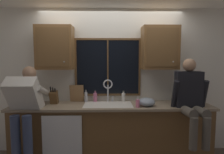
{
  "coord_description": "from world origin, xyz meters",
  "views": [
    {
      "loc": [
        -0.07,
        -3.5,
        1.7
      ],
      "look_at": [
        0.01,
        -0.3,
        1.38
      ],
      "focal_mm": 31.56,
      "sensor_mm": 36.0,
      "label": 1
    }
  ],
  "objects_px": {
    "person_standing": "(25,107)",
    "mixing_bowl": "(147,102)",
    "knife_block": "(54,97)",
    "bottle_green_glass": "(86,97)",
    "bottle_amber_small": "(95,97)",
    "soap_dispenser": "(138,103)",
    "cutting_board": "(77,93)",
    "person_sitting_on_counter": "(191,96)",
    "bottle_tall_clear": "(123,97)"
  },
  "relations": [
    {
      "from": "bottle_tall_clear",
      "to": "mixing_bowl",
      "type": "bearing_deg",
      "value": -43.37
    },
    {
      "from": "bottle_tall_clear",
      "to": "person_sitting_on_counter",
      "type": "bearing_deg",
      "value": -26.78
    },
    {
      "from": "soap_dispenser",
      "to": "bottle_amber_small",
      "type": "relative_size",
      "value": 0.87
    },
    {
      "from": "mixing_bowl",
      "to": "person_standing",
      "type": "bearing_deg",
      "value": -173.37
    },
    {
      "from": "knife_block",
      "to": "cutting_board",
      "type": "relative_size",
      "value": 1.05
    },
    {
      "from": "bottle_tall_clear",
      "to": "soap_dispenser",
      "type": "bearing_deg",
      "value": -66.25
    },
    {
      "from": "person_standing",
      "to": "cutting_board",
      "type": "height_order",
      "value": "person_standing"
    },
    {
      "from": "bottle_green_glass",
      "to": "bottle_amber_small",
      "type": "bearing_deg",
      "value": 11.65
    },
    {
      "from": "soap_dispenser",
      "to": "bottle_green_glass",
      "type": "distance_m",
      "value": 0.94
    },
    {
      "from": "person_standing",
      "to": "bottle_green_glass",
      "type": "xyz_separation_m",
      "value": [
        0.85,
        0.51,
        0.05
      ]
    },
    {
      "from": "person_sitting_on_counter",
      "to": "bottle_green_glass",
      "type": "height_order",
      "value": "person_sitting_on_counter"
    },
    {
      "from": "bottle_amber_small",
      "to": "mixing_bowl",
      "type": "bearing_deg",
      "value": -21.18
    },
    {
      "from": "person_sitting_on_counter",
      "to": "knife_block",
      "type": "distance_m",
      "value": 2.2
    },
    {
      "from": "person_standing",
      "to": "mixing_bowl",
      "type": "xyz_separation_m",
      "value": [
        1.86,
        0.22,
        0.02
      ]
    },
    {
      "from": "knife_block",
      "to": "bottle_green_glass",
      "type": "bearing_deg",
      "value": 13.57
    },
    {
      "from": "mixing_bowl",
      "to": "knife_block",
      "type": "bearing_deg",
      "value": 173.7
    },
    {
      "from": "mixing_bowl",
      "to": "person_sitting_on_counter",
      "type": "bearing_deg",
      "value": -14.99
    },
    {
      "from": "person_standing",
      "to": "cutting_board",
      "type": "xyz_separation_m",
      "value": [
        0.69,
        0.53,
        0.11
      ]
    },
    {
      "from": "cutting_board",
      "to": "bottle_tall_clear",
      "type": "xyz_separation_m",
      "value": [
        0.82,
        0.01,
        -0.07
      ]
    },
    {
      "from": "bottle_green_glass",
      "to": "bottle_amber_small",
      "type": "relative_size",
      "value": 1.12
    },
    {
      "from": "soap_dispenser",
      "to": "knife_block",
      "type": "bearing_deg",
      "value": 168.89
    },
    {
      "from": "knife_block",
      "to": "bottle_green_glass",
      "type": "xyz_separation_m",
      "value": [
        0.52,
        0.13,
        -0.02
      ]
    },
    {
      "from": "person_standing",
      "to": "person_sitting_on_counter",
      "type": "relative_size",
      "value": 1.24
    },
    {
      "from": "mixing_bowl",
      "to": "bottle_amber_small",
      "type": "bearing_deg",
      "value": 158.82
    },
    {
      "from": "mixing_bowl",
      "to": "soap_dispenser",
      "type": "relative_size",
      "value": 1.57
    },
    {
      "from": "bottle_green_glass",
      "to": "bottle_amber_small",
      "type": "xyz_separation_m",
      "value": [
        0.16,
        0.03,
        -0.01
      ]
    },
    {
      "from": "bottle_tall_clear",
      "to": "bottle_amber_small",
      "type": "xyz_separation_m",
      "value": [
        -0.5,
        -0.0,
        0.0
      ]
    },
    {
      "from": "person_sitting_on_counter",
      "to": "bottle_green_glass",
      "type": "bearing_deg",
      "value": 164.2
    },
    {
      "from": "person_standing",
      "to": "bottle_green_glass",
      "type": "relative_size",
      "value": 6.92
    },
    {
      "from": "person_sitting_on_counter",
      "to": "cutting_board",
      "type": "relative_size",
      "value": 4.12
    },
    {
      "from": "person_standing",
      "to": "bottle_tall_clear",
      "type": "height_order",
      "value": "person_standing"
    },
    {
      "from": "bottle_amber_small",
      "to": "knife_block",
      "type": "bearing_deg",
      "value": -166.88
    },
    {
      "from": "cutting_board",
      "to": "bottle_green_glass",
      "type": "height_order",
      "value": "cutting_board"
    },
    {
      "from": "knife_block",
      "to": "mixing_bowl",
      "type": "height_order",
      "value": "knife_block"
    },
    {
      "from": "person_sitting_on_counter",
      "to": "bottle_green_glass",
      "type": "relative_size",
      "value": 5.59
    },
    {
      "from": "mixing_bowl",
      "to": "bottle_amber_small",
      "type": "distance_m",
      "value": 0.91
    },
    {
      "from": "soap_dispenser",
      "to": "bottle_green_glass",
      "type": "height_order",
      "value": "bottle_green_glass"
    },
    {
      "from": "knife_block",
      "to": "bottle_green_glass",
      "type": "relative_size",
      "value": 1.43
    },
    {
      "from": "knife_block",
      "to": "soap_dispenser",
      "type": "bearing_deg",
      "value": -11.11
    },
    {
      "from": "person_standing",
      "to": "bottle_tall_clear",
      "type": "bearing_deg",
      "value": 19.79
    },
    {
      "from": "bottle_amber_small",
      "to": "cutting_board",
      "type": "bearing_deg",
      "value": -177.87
    },
    {
      "from": "cutting_board",
      "to": "mixing_bowl",
      "type": "relative_size",
      "value": 1.11
    },
    {
      "from": "knife_block",
      "to": "bottle_green_glass",
      "type": "distance_m",
      "value": 0.54
    },
    {
      "from": "mixing_bowl",
      "to": "bottle_green_glass",
      "type": "bearing_deg",
      "value": 163.68
    },
    {
      "from": "person_sitting_on_counter",
      "to": "bottle_amber_small",
      "type": "relative_size",
      "value": 6.26
    },
    {
      "from": "person_standing",
      "to": "bottle_green_glass",
      "type": "distance_m",
      "value": 1.0
    },
    {
      "from": "knife_block",
      "to": "bottle_tall_clear",
      "type": "distance_m",
      "value": 1.19
    },
    {
      "from": "person_standing",
      "to": "mixing_bowl",
      "type": "bearing_deg",
      "value": 6.63
    },
    {
      "from": "person_sitting_on_counter",
      "to": "cutting_board",
      "type": "xyz_separation_m",
      "value": [
        -1.81,
        0.49,
        -0.03
      ]
    },
    {
      "from": "cutting_board",
      "to": "bottle_tall_clear",
      "type": "bearing_deg",
      "value": 0.85
    }
  ]
}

